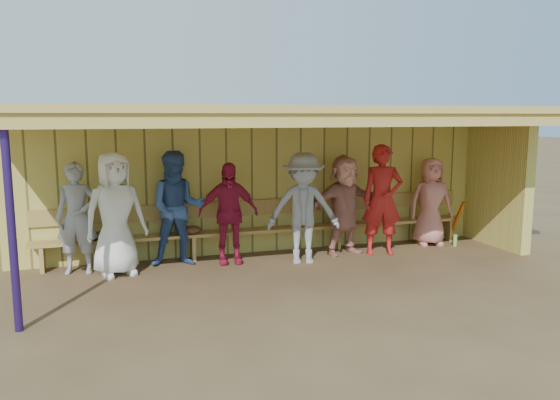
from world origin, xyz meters
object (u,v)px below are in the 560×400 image
object	(u,v)px
player_a	(77,218)
player_h	(431,202)
player_b	(115,214)
player_f	(344,205)
player_e	(303,209)
player_d	(228,213)
player_g	(382,200)
bench	(267,223)
player_c	(178,209)

from	to	relation	value
player_a	player_h	xyz separation A→B (m)	(6.11, 0.00, -0.04)
player_b	player_h	distance (m)	5.57
player_f	player_h	size ratio (longest dim) A/B	1.06
player_h	player_e	bearing A→B (deg)	-159.05
player_e	player_d	bearing A→B (deg)	175.62
player_d	player_e	bearing A→B (deg)	-13.96
player_b	player_g	size ratio (longest dim) A/B	0.98
player_f	bench	world-z (taller)	player_f
player_e	player_c	bearing A→B (deg)	179.43
player_e	player_f	world-z (taller)	player_e
player_e	player_g	xyz separation A→B (m)	(1.49, 0.16, 0.05)
player_b	player_f	distance (m)	3.77
player_b	player_a	bearing A→B (deg)	136.78
player_a	player_e	world-z (taller)	player_e
player_b	player_d	bearing A→B (deg)	-11.33
player_c	player_g	bearing A→B (deg)	0.46
player_f	player_c	bearing A→B (deg)	166.31
player_d	player_a	bearing A→B (deg)	-179.01
player_f	player_g	xyz separation A→B (m)	(0.62, -0.19, 0.09)
player_d	player_e	distance (m)	1.21
player_e	bench	xyz separation A→B (m)	(-0.39, 0.79, -0.37)
player_b	player_c	distance (m)	0.99
player_c	bench	bearing A→B (deg)	16.96
player_a	player_g	bearing A→B (deg)	6.77
player_c	player_h	size ratio (longest dim) A/B	1.13
bench	player_f	bearing A→B (deg)	-19.18
player_c	player_e	distance (m)	2.00
player_a	player_h	size ratio (longest dim) A/B	1.05
player_a	player_b	distance (m)	0.62
player_a	player_b	world-z (taller)	player_b
player_g	bench	xyz separation A→B (m)	(-1.88, 0.63, -0.42)
player_d	player_g	distance (m)	2.66
player_d	player_g	size ratio (longest dim) A/B	0.87
player_b	player_h	world-z (taller)	player_b
player_d	player_e	size ratio (longest dim) A/B	0.91
player_f	bench	size ratio (longest dim) A/B	0.23
player_c	player_d	bearing A→B (deg)	-2.44
player_b	player_e	size ratio (longest dim) A/B	1.04
player_c	player_f	bearing A→B (deg)	3.14
player_a	player_d	size ratio (longest dim) A/B	1.03
player_f	player_g	bearing A→B (deg)	-28.15
player_a	player_b	size ratio (longest dim) A/B	0.91
player_h	player_f	bearing A→B (deg)	-165.09
player_a	player_f	size ratio (longest dim) A/B	0.99
bench	player_h	bearing A→B (deg)	-5.71
player_c	player_e	bearing A→B (deg)	-8.18
player_d	player_f	xyz separation A→B (m)	(2.03, -0.02, 0.04)
player_f	player_h	xyz separation A→B (m)	(1.79, 0.13, -0.05)
player_b	bench	xyz separation A→B (m)	(2.50, 0.58, -0.40)
player_c	bench	world-z (taller)	player_c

